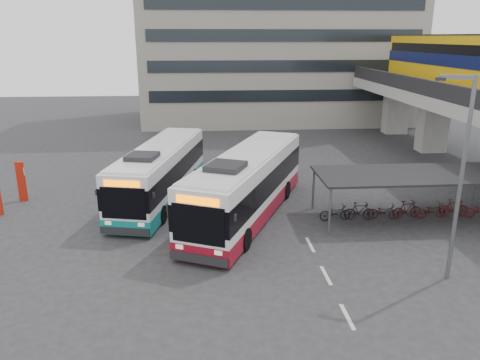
{
  "coord_description": "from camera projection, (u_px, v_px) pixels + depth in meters",
  "views": [
    {
      "loc": [
        -2.39,
        -20.06,
        9.51
      ],
      "look_at": [
        -0.53,
        4.26,
        2.0
      ],
      "focal_mm": 35.0,
      "sensor_mm": 36.0,
      "label": 1
    }
  ],
  "objects": [
    {
      "name": "pedestrian",
      "position": [
        242.0,
        220.0,
        22.83
      ],
      "size": [
        0.45,
        0.69,
        1.87
      ],
      "primitive_type": "imported",
      "rotation": [
        0.0,
        0.0,
        1.57
      ],
      "color": "black",
      "rests_on": "ground"
    },
    {
      "name": "sign_totem_north",
      "position": [
        21.0,
        181.0,
        27.88
      ],
      "size": [
        0.52,
        0.26,
        2.43
      ],
      "rotation": [
        0.0,
        0.0,
        -0.23
      ],
      "color": "#AB1A0A",
      "rests_on": "ground"
    },
    {
      "name": "ground",
      "position": [
        258.0,
        247.0,
        22.09
      ],
      "size": [
        120.0,
        120.0,
        0.0
      ],
      "primitive_type": "plane",
      "color": "#28282B",
      "rests_on": "ground"
    },
    {
      "name": "office_block",
      "position": [
        276.0,
        9.0,
        53.16
      ],
      "size": [
        30.0,
        15.0,
        25.0
      ],
      "primitive_type": "cube",
      "color": "gray",
      "rests_on": "ground"
    },
    {
      "name": "lamp_post",
      "position": [
        460.0,
        168.0,
        17.88
      ],
      "size": [
        1.38,
        0.65,
        8.19
      ],
      "rotation": [
        0.0,
        0.0,
        -0.36
      ],
      "color": "#595B60",
      "rests_on": "ground"
    },
    {
      "name": "bike_shelter",
      "position": [
        409.0,
        194.0,
        25.17
      ],
      "size": [
        10.0,
        4.0,
        2.54
      ],
      "color": "#595B60",
      "rests_on": "ground"
    },
    {
      "name": "bus_main",
      "position": [
        247.0,
        185.0,
        25.33
      ],
      "size": [
        7.75,
        12.92,
        3.81
      ],
      "rotation": [
        0.0,
        0.0,
        -0.42
      ],
      "color": "white",
      "rests_on": "ground"
    },
    {
      "name": "viaduct",
      "position": [
        466.0,
        83.0,
        34.55
      ],
      "size": [
        8.0,
        32.0,
        9.68
      ],
      "color": "gray",
      "rests_on": "ground"
    },
    {
      "name": "road_markings",
      "position": [
        326.0,
        275.0,
        19.41
      ],
      "size": [
        0.15,
        7.6,
        0.01
      ],
      "color": "beige",
      "rests_on": "ground"
    },
    {
      "name": "bus_teal",
      "position": [
        161.0,
        173.0,
        28.1
      ],
      "size": [
        5.09,
        12.26,
        3.54
      ],
      "rotation": [
        0.0,
        0.0,
        -0.21
      ],
      "color": "white",
      "rests_on": "ground"
    }
  ]
}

